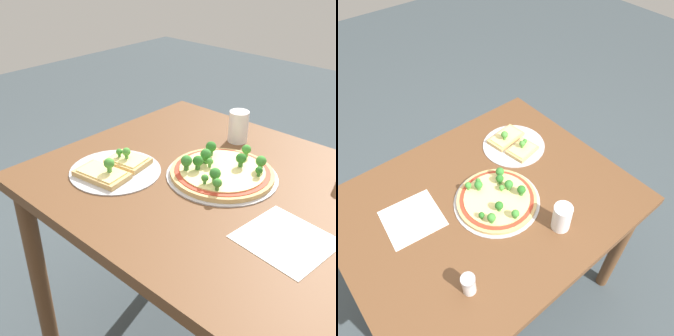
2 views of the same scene
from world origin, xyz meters
The scene contains 5 objects.
dining_table centered at (0.00, 0.00, 0.66)m, with size 1.09×0.88×0.77m.
pizza_tray_whole centered at (-0.03, 0.03, 0.79)m, with size 0.33×0.33×0.07m.
pizza_tray_slice centered at (-0.28, -0.17, 0.78)m, with size 0.28×0.28×0.07m.
drinking_cup centered at (-0.14, 0.27, 0.82)m, with size 0.07×0.07×0.11m, color white.
paper_menu centered at (0.26, -0.10, 0.77)m, with size 0.20×0.20×0.00m, color white.
Camera 1 is at (0.60, -0.87, 1.41)m, focal length 45.00 mm.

